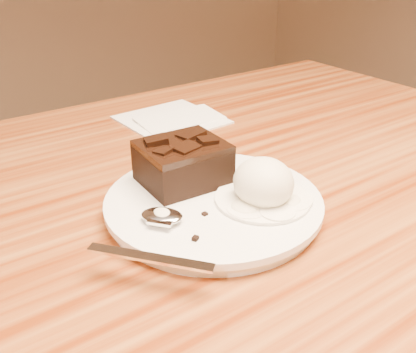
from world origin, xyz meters
TOP-DOWN VIEW (x-y plane):
  - plate at (0.02, -0.03)m, footprint 0.23×0.23m
  - brownie at (0.01, 0.02)m, footprint 0.09×0.08m
  - ice_cream_scoop at (0.05, -0.06)m, footprint 0.06×0.07m
  - melt_puddle at (0.05, -0.06)m, footprint 0.10×0.10m
  - spoon at (-0.05, -0.04)m, footprint 0.13×0.15m
  - napkin at (0.13, 0.24)m, footprint 0.15×0.15m
  - crumb_a at (-0.04, -0.08)m, footprint 0.01×0.01m
  - crumb_b at (-0.01, -0.05)m, footprint 0.01×0.01m
  - crumb_c at (0.05, -0.09)m, footprint 0.01×0.01m

SIDE VIEW (x-z plane):
  - napkin at x=0.13m, z-range 0.75..0.76m
  - plate at x=0.02m, z-range 0.75..0.77m
  - melt_puddle at x=0.05m, z-range 0.77..0.77m
  - crumb_b at x=-0.01m, z-range 0.77..0.77m
  - crumb_a at x=-0.04m, z-range 0.77..0.77m
  - crumb_c at x=0.05m, z-range 0.77..0.77m
  - spoon at x=-0.05m, z-range 0.77..0.78m
  - brownie at x=0.01m, z-range 0.77..0.81m
  - ice_cream_scoop at x=0.05m, z-range 0.76..0.82m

